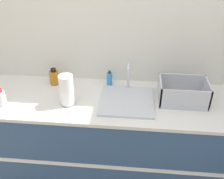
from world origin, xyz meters
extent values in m
cube|color=beige|center=(0.00, 0.69, 1.30)|extent=(4.90, 0.06, 2.60)
cube|color=#33517A|center=(0.00, 0.33, 0.43)|extent=(2.50, 0.66, 0.86)
cube|color=white|center=(0.00, 0.00, 0.43)|extent=(2.50, 0.01, 0.04)
cube|color=silver|center=(0.00, 0.33, 0.87)|extent=(2.52, 0.68, 0.03)
cube|color=silver|center=(0.21, 0.30, 0.90)|extent=(0.44, 0.44, 0.02)
cylinder|color=silver|center=(0.21, 0.50, 1.02)|extent=(0.02, 0.02, 0.23)
cylinder|color=silver|center=(0.21, 0.44, 1.13)|extent=(0.02, 0.11, 0.02)
cylinder|color=#4C4C51|center=(-0.27, 0.23, 0.89)|extent=(0.09, 0.09, 0.01)
cylinder|color=white|center=(-0.27, 0.23, 1.03)|extent=(0.11, 0.11, 0.25)
cube|color=#B7BABF|center=(0.66, 0.37, 0.89)|extent=(0.39, 0.27, 0.01)
cube|color=#B7BABF|center=(0.66, 0.24, 0.98)|extent=(0.39, 0.01, 0.17)
cube|color=#B7BABF|center=(0.66, 0.49, 0.98)|extent=(0.39, 0.01, 0.17)
cube|color=#B7BABF|center=(0.47, 0.37, 0.98)|extent=(0.01, 0.27, 0.17)
cube|color=#B7BABF|center=(0.85, 0.37, 0.98)|extent=(0.01, 0.27, 0.17)
cylinder|color=#B26B19|center=(-0.47, 0.54, 0.95)|extent=(0.08, 0.08, 0.13)
cylinder|color=black|center=(-0.47, 0.54, 1.03)|extent=(0.05, 0.05, 0.03)
cylinder|color=white|center=(-0.80, 0.17, 0.95)|extent=(0.07, 0.07, 0.13)
cylinder|color=red|center=(-0.80, 0.17, 1.03)|extent=(0.04, 0.04, 0.03)
cylinder|color=#338CCC|center=(0.04, 0.56, 0.95)|extent=(0.05, 0.05, 0.12)
cylinder|color=black|center=(0.04, 0.56, 1.02)|extent=(0.02, 0.02, 0.02)
camera|label=1|loc=(0.25, -1.48, 2.14)|focal=42.00mm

